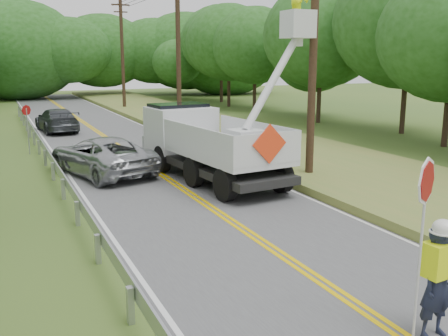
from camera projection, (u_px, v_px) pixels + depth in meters
name	position (u px, v px, depth m)	size (l,w,h in m)	color
ground	(352.00, 303.00, 9.91)	(140.00, 140.00, 0.00)	#3D5A25
road	(149.00, 166.00, 22.37)	(7.20, 96.00, 0.03)	#4D4D4F
guardrail	(49.00, 158.00, 21.44)	(0.18, 48.00, 0.77)	#A0A2A8
utility_poles	(224.00, 45.00, 25.96)	(1.60, 43.30, 10.00)	black
tall_grass_verge	(288.00, 151.00, 25.21)	(7.00, 96.00, 0.30)	#5C7632
treeline_right	(327.00, 38.00, 36.18)	(11.20, 54.65, 10.82)	#332319
treeline_horizon	(50.00, 50.00, 59.06)	(56.50, 15.10, 11.49)	#1D4913
flagger	(438.00, 275.00, 8.45)	(1.17, 0.52, 3.14)	#191E33
bucket_truck	(205.00, 134.00, 20.41)	(4.90, 8.05, 7.50)	black
suv_silver	(102.00, 155.00, 20.65)	(2.55, 5.53, 1.54)	#A5A8AD
suv_darkgrey	(57.00, 120.00, 32.67)	(2.07, 5.08, 1.47)	#3C4045
stop_sign_permanent	(27.00, 122.00, 24.81)	(0.45, 0.30, 2.43)	#A0A2A8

